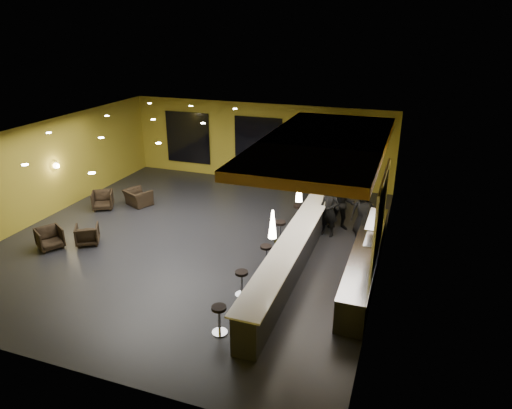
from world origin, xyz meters
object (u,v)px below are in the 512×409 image
(pendant_2, at_px, (318,165))
(bar_stool_3, at_px, (280,229))
(staff_a, at_px, (329,210))
(armchair_a, at_px, (50,238))
(armchair_b, at_px, (87,234))
(staff_b, at_px, (342,204))
(prep_counter, at_px, (365,261))
(bar_stool_1, at_px, (242,280))
(bar_stool_4, at_px, (298,212))
(pendant_0, at_px, (273,224))
(bar_stool_2, at_px, (266,254))
(bar_stool_0, at_px, (219,316))
(armchair_c, at_px, (103,200))
(bar_counter, at_px, (293,256))
(column, at_px, (327,169))
(staff_c, at_px, (364,212))
(armchair_d, at_px, (138,197))
(pendant_1, at_px, (299,190))

(pendant_2, relative_size, bar_stool_3, 0.93)
(staff_a, height_order, armchair_a, staff_a)
(armchair_a, xyz_separation_m, armchair_b, (0.93, 0.66, -0.02))
(staff_b, distance_m, bar_stool_3, 2.46)
(prep_counter, relative_size, pendant_2, 8.57)
(bar_stool_1, distance_m, bar_stool_4, 4.97)
(pendant_0, height_order, bar_stool_2, pendant_0)
(bar_stool_0, bearing_deg, staff_b, 76.04)
(pendant_2, bearing_deg, armchair_c, -174.18)
(armchair_c, relative_size, bar_stool_3, 1.03)
(bar_counter, height_order, staff_b, staff_b)
(pendant_0, distance_m, bar_stool_2, 2.82)
(column, relative_size, bar_stool_4, 4.84)
(pendant_0, xyz_separation_m, pendant_2, (0.00, 5.00, 0.00))
(staff_c, bearing_deg, armchair_c, 178.38)
(bar_counter, bearing_deg, column, 90.00)
(staff_c, xyz_separation_m, armchair_c, (-9.78, -0.97, -0.49))
(armchair_a, bearing_deg, bar_counter, -49.92)
(armchair_b, relative_size, armchair_d, 0.74)
(staff_c, distance_m, armchair_b, 9.15)
(staff_b, relative_size, bar_stool_2, 2.62)
(bar_counter, bearing_deg, pendant_0, -90.00)
(column, xyz_separation_m, bar_stool_4, (-0.69, -1.31, -1.29))
(staff_b, bearing_deg, armchair_b, -160.52)
(bar_counter, distance_m, bar_stool_1, 1.91)
(bar_stool_4, bearing_deg, bar_stool_0, -91.31)
(prep_counter, relative_size, column, 1.71)
(staff_b, bearing_deg, prep_counter, -75.20)
(column, bearing_deg, pendant_1, -90.00)
(bar_stool_0, bearing_deg, bar_stool_1, 92.97)
(prep_counter, distance_m, armchair_d, 9.45)
(pendant_2, height_order, staff_b, pendant_2)
(armchair_c, bearing_deg, bar_stool_1, -59.14)
(column, relative_size, staff_b, 1.88)
(bar_stool_3, height_order, bar_stool_4, bar_stool_3)
(staff_a, bearing_deg, staff_b, 77.06)
(prep_counter, relative_size, bar_stool_0, 8.27)
(bar_stool_0, height_order, bar_stool_3, bar_stool_3)
(armchair_a, bearing_deg, prep_counter, -48.80)
(column, xyz_separation_m, bar_stool_2, (-0.79, -4.66, -1.29))
(bar_stool_1, bearing_deg, armchair_c, 152.11)
(staff_c, bearing_deg, bar_stool_2, -134.00)
(pendant_1, relative_size, staff_a, 0.38)
(staff_c, bearing_deg, prep_counter, -88.63)
(bar_counter, distance_m, armchair_a, 7.79)
(bar_counter, height_order, bar_stool_4, bar_counter)
(staff_b, xyz_separation_m, staff_c, (0.78, -0.23, -0.09))
(bar_stool_2, bearing_deg, armchair_c, 163.24)
(staff_b, xyz_separation_m, armchair_b, (-7.60, -3.88, -0.60))
(armchair_c, distance_m, bar_stool_4, 7.58)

